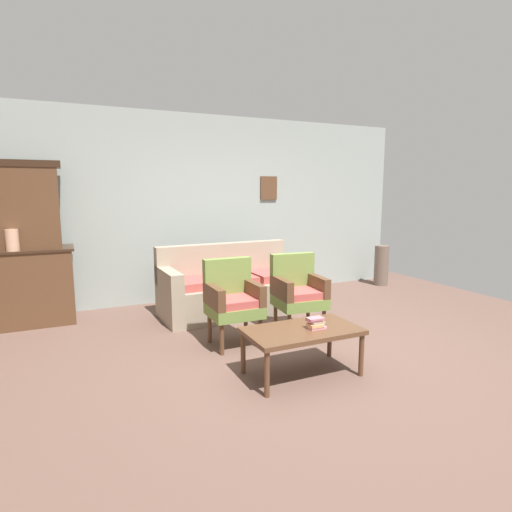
# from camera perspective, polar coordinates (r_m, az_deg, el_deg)

# --- Properties ---
(ground_plane) EXTENTS (7.68, 7.68, 0.00)m
(ground_plane) POSITION_cam_1_polar(r_m,az_deg,el_deg) (4.26, 6.40, -13.38)
(ground_plane) COLOR brown
(wall_back_with_decor) EXTENTS (6.40, 0.09, 2.70)m
(wall_back_with_decor) POSITION_cam_1_polar(r_m,az_deg,el_deg) (6.34, -5.78, 6.52)
(wall_back_with_decor) COLOR #939E99
(wall_back_with_decor) RESTS_ON ground
(side_cabinet) EXTENTS (1.16, 0.55, 0.93)m
(side_cabinet) POSITION_cam_1_polar(r_m,az_deg,el_deg) (5.75, -29.08, -3.71)
(side_cabinet) COLOR brown
(side_cabinet) RESTS_ON ground
(cabinet_upper_hutch) EXTENTS (0.99, 0.38, 1.03)m
(cabinet_upper_hutch) POSITION_cam_1_polar(r_m,az_deg,el_deg) (5.72, -29.78, 6.13)
(cabinet_upper_hutch) COLOR brown
(cabinet_upper_hutch) RESTS_ON side_cabinet
(vase_on_cabinet) EXTENTS (0.14, 0.14, 0.25)m
(vase_on_cabinet) POSITION_cam_1_polar(r_m,az_deg,el_deg) (5.50, -30.29, 1.88)
(vase_on_cabinet) COLOR #D7A484
(vase_on_cabinet) RESTS_ON side_cabinet
(floral_couch) EXTENTS (1.89, 0.87, 0.90)m
(floral_couch) POSITION_cam_1_polar(r_m,az_deg,el_deg) (5.58, -3.39, -4.43)
(floral_couch) COLOR gray
(floral_couch) RESTS_ON ground
(armchair_near_couch_end) EXTENTS (0.52, 0.49, 0.90)m
(armchair_near_couch_end) POSITION_cam_1_polar(r_m,az_deg,el_deg) (4.40, -3.22, -5.75)
(armchair_near_couch_end) COLOR olive
(armchair_near_couch_end) RESTS_ON ground
(armchair_row_middle) EXTENTS (0.56, 0.53, 0.90)m
(armchair_row_middle) POSITION_cam_1_polar(r_m,az_deg,el_deg) (4.75, 5.70, -4.68)
(armchair_row_middle) COLOR olive
(armchair_row_middle) RESTS_ON ground
(coffee_table) EXTENTS (1.00, 0.56, 0.42)m
(coffee_table) POSITION_cam_1_polar(r_m,az_deg,el_deg) (3.73, 6.31, -10.48)
(coffee_table) COLOR brown
(coffee_table) RESTS_ON ground
(book_stack_on_table) EXTENTS (0.16, 0.12, 0.10)m
(book_stack_on_table) POSITION_cam_1_polar(r_m,az_deg,el_deg) (3.73, 8.12, -9.06)
(book_stack_on_table) COLOR pink
(book_stack_on_table) RESTS_ON coffee_table
(floor_vase_by_wall) EXTENTS (0.24, 0.24, 0.68)m
(floor_vase_by_wall) POSITION_cam_1_polar(r_m,az_deg,el_deg) (7.49, 16.71, -1.23)
(floor_vase_by_wall) COLOR #67574C
(floor_vase_by_wall) RESTS_ON ground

